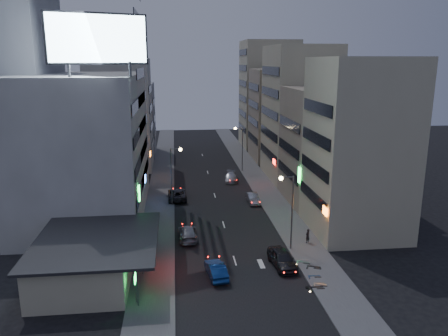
{
  "coord_description": "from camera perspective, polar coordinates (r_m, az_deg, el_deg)",
  "views": [
    {
      "loc": [
        -5.62,
        -36.05,
        19.6
      ],
      "look_at": [
        0.49,
        17.95,
        6.19
      ],
      "focal_mm": 35.0,
      "sensor_mm": 36.0,
      "label": 1
    }
  ],
  "objects": [
    {
      "name": "parked_car_left",
      "position": [
        63.64,
        -6.15,
        -3.43
      ],
      "size": [
        2.69,
        5.62,
        1.55
      ],
      "primitive_type": "imported",
      "rotation": [
        0.0,
        0.0,
        3.16
      ],
      "color": "#28272C",
      "rests_on": "ground"
    },
    {
      "name": "street_lamp_right_near",
      "position": [
        45.86,
        8.46,
        -4.38
      ],
      "size": [
        1.6,
        0.44,
        8.02
      ],
      "color": "#595B60",
      "rests_on": "sidewalk_right"
    },
    {
      "name": "scooter_blue",
      "position": [
        42.65,
        12.47,
        -12.88
      ],
      "size": [
        0.72,
        1.76,
        1.05
      ],
      "primitive_type": null,
      "rotation": [
        0.0,
        0.0,
        1.48
      ],
      "color": "navy",
      "rests_on": "sidewalk_right"
    },
    {
      "name": "street_lamp_left",
      "position": [
        59.77,
        -6.54,
        -0.01
      ],
      "size": [
        1.6,
        0.44,
        8.02
      ],
      "color": "#595B60",
      "rests_on": "sidewalk_left"
    },
    {
      "name": "far_right_a",
      "position": [
        89.23,
        7.34,
        6.92
      ],
      "size": [
        11.0,
        12.0,
        18.0
      ],
      "primitive_type": "cube",
      "color": "gray",
      "rests_on": "ground"
    },
    {
      "name": "road_car_blue",
      "position": [
        41.63,
        -1.06,
        -13.13
      ],
      "size": [
        2.06,
        4.45,
        1.41
      ],
      "primitive_type": "imported",
      "rotation": [
        0.0,
        0.0,
        3.28
      ],
      "color": "navy",
      "rests_on": "ground"
    },
    {
      "name": "person",
      "position": [
        49.26,
        10.87,
        -8.7
      ],
      "size": [
        0.69,
        0.64,
        1.59
      ],
      "primitive_type": "imported",
      "rotation": [
        0.0,
        0.0,
        3.73
      ],
      "color": "black",
      "rests_on": "sidewalk_right"
    },
    {
      "name": "road_car_silver",
      "position": [
        49.86,
        -4.76,
        -8.44
      ],
      "size": [
        2.18,
        5.05,
        1.45
      ],
      "primitive_type": "imported",
      "rotation": [
        0.0,
        0.0,
        3.17
      ],
      "color": "gray",
      "rests_on": "ground"
    },
    {
      "name": "food_court",
      "position": [
        42.74,
        -17.35,
        -11.16
      ],
      "size": [
        11.0,
        13.0,
        3.88
      ],
      "color": "#B6AE8F",
      "rests_on": "ground"
    },
    {
      "name": "shophouse_mid",
      "position": [
        62.85,
        13.32,
        2.85
      ],
      "size": [
        11.0,
        12.0,
        16.0
      ],
      "primitive_type": "cube",
      "color": "gray",
      "rests_on": "ground"
    },
    {
      "name": "scooter_silver_b",
      "position": [
        44.93,
        11.21,
        -11.32
      ],
      "size": [
        1.23,
        1.94,
        1.13
      ],
      "primitive_type": null,
      "rotation": [
        0.0,
        0.0,
        1.21
      ],
      "color": "#94969A",
      "rests_on": "sidewalk_right"
    },
    {
      "name": "far_left_a",
      "position": [
        82.21,
        -13.4,
        6.78
      ],
      "size": [
        11.0,
        10.0,
        20.0
      ],
      "primitive_type": "cube",
      "color": "beige",
      "rests_on": "ground"
    },
    {
      "name": "far_left_b",
      "position": [
        95.39,
        -12.72,
        6.23
      ],
      "size": [
        12.0,
        10.0,
        15.0
      ],
      "primitive_type": "cube",
      "color": "gray",
      "rests_on": "ground"
    },
    {
      "name": "ground",
      "position": [
        41.41,
        2.19,
        -14.4
      ],
      "size": [
        180.0,
        180.0,
        0.0
      ],
      "primitive_type": "plane",
      "color": "black",
      "rests_on": "ground"
    },
    {
      "name": "far_right_b",
      "position": [
        102.64,
        5.81,
        9.54
      ],
      "size": [
        12.0,
        12.0,
        24.0
      ],
      "primitive_type": "cube",
      "color": "#B6AE8F",
      "rests_on": "ground"
    },
    {
      "name": "white_building",
      "position": [
        58.17,
        -17.64,
        2.7
      ],
      "size": [
        14.0,
        24.0,
        18.0
      ],
      "primitive_type": "cube",
      "color": "beige",
      "rests_on": "ground"
    },
    {
      "name": "scooter_black_b",
      "position": [
        44.17,
        12.63,
        -11.79
      ],
      "size": [
        1.37,
        2.1,
        1.22
      ],
      "primitive_type": null,
      "rotation": [
        0.0,
        0.0,
        1.18
      ],
      "color": "black",
      "rests_on": "sidewalk_right"
    },
    {
      "name": "sidewalk_left",
      "position": [
        68.92,
        -8.17,
        -2.76
      ],
      "size": [
        4.0,
        120.0,
        0.12
      ],
      "primitive_type": "cube",
      "color": "#4C4C4F",
      "rests_on": "ground"
    },
    {
      "name": "parked_car_right_near",
      "position": [
        43.78,
        7.61,
        -11.66
      ],
      "size": [
        2.44,
        5.02,
        1.65
      ],
      "primitive_type": "imported",
      "rotation": [
        0.0,
        0.0,
        0.1
      ],
      "color": "#27282D",
      "rests_on": "ground"
    },
    {
      "name": "shophouse_far",
      "position": [
        74.48,
        9.74,
        7.03
      ],
      "size": [
        10.0,
        14.0,
        22.0
      ],
      "primitive_type": "cube",
      "color": "#B6AE8F",
      "rests_on": "ground"
    },
    {
      "name": "billboard",
      "position": [
        46.65,
        -16.17,
        15.87
      ],
      "size": [
        9.52,
        3.75,
        6.2
      ],
      "rotation": [
        0.0,
        0.0,
        0.35
      ],
      "color": "#595B60",
      "rests_on": "white_building"
    },
    {
      "name": "sidewalk_right",
      "position": [
        70.21,
        5.0,
        -2.36
      ],
      "size": [
        4.0,
        120.0,
        0.12
      ],
      "primitive_type": "cube",
      "color": "#4C4C4F",
      "rests_on": "ground"
    },
    {
      "name": "scooter_silver_a",
      "position": [
        41.21,
        13.37,
        -13.93
      ],
      "size": [
        1.18,
        1.82,
        1.06
      ],
      "primitive_type": null,
      "rotation": [
        0.0,
        0.0,
        1.19
      ],
      "color": "#93969A",
      "rests_on": "sidewalk_right"
    },
    {
      "name": "street_lamp_right_far",
      "position": [
        78.22,
        2.13,
        3.36
      ],
      "size": [
        1.6,
        0.44,
        8.02
      ],
      "color": "#595B60",
      "rests_on": "sidewalk_right"
    },
    {
      "name": "parked_car_right_far",
      "position": [
        72.79,
        0.95,
        -1.19
      ],
      "size": [
        2.51,
        5.04,
        1.41
      ],
      "primitive_type": "imported",
      "rotation": [
        0.0,
        0.0,
        -0.11
      ],
      "color": "#A5A7AD",
      "rests_on": "ground"
    },
    {
      "name": "grey_tower",
      "position": [
        62.52,
        -25.9,
        10.12
      ],
      "size": [
        10.0,
        14.0,
        34.0
      ],
      "primitive_type": "cube",
      "color": "gray",
      "rests_on": "ground"
    },
    {
      "name": "scooter_black_a",
      "position": [
        40.84,
        12.81,
        -14.06
      ],
      "size": [
        0.65,
        1.94,
        1.19
      ],
      "primitive_type": null,
      "rotation": [
        0.0,
        0.0,
        1.57
      ],
      "color": "black",
      "rests_on": "sidewalk_right"
    },
    {
      "name": "parked_car_right_mid",
      "position": [
        61.93,
        3.77,
        -3.96
      ],
      "size": [
        1.61,
        4.18,
        1.36
      ],
      "primitive_type": "imported",
      "rotation": [
        0.0,
        0.0,
        0.04
      ],
      "color": "#ABACB3",
      "rests_on": "ground"
    },
    {
      "name": "shophouse_near",
      "position": [
        51.8,
        17.15,
        2.56
      ],
      "size": [
        10.0,
        11.0,
        20.0
      ],
      "primitive_type": "cube",
      "color": "#B6AE8F",
      "rests_on": "ground"
    }
  ]
}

